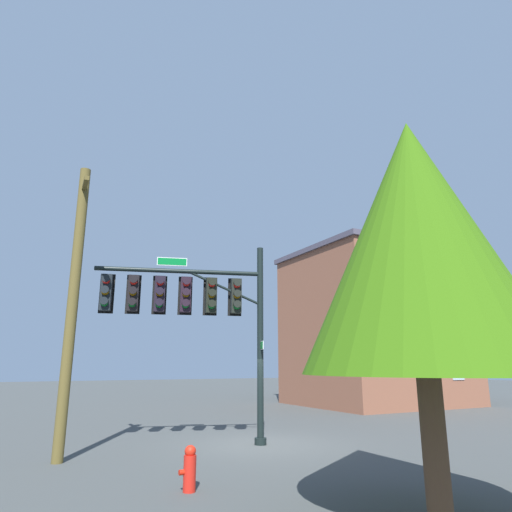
% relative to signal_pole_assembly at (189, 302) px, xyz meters
% --- Properties ---
extents(ground_plane, '(120.00, 120.00, 0.00)m').
position_rel_signal_pole_assembly_xyz_m(ground_plane, '(-2.19, 0.63, -4.24)').
color(ground_plane, '#404342').
extents(signal_pole_assembly, '(5.17, 2.10, 6.10)m').
position_rel_signal_pole_assembly_xyz_m(signal_pole_assembly, '(0.00, 0.00, 0.00)').
color(signal_pole_assembly, black).
rests_on(signal_pole_assembly, ground_plane).
extents(utility_pole, '(0.28, 1.80, 7.74)m').
position_rel_signal_pole_assembly_xyz_m(utility_pole, '(3.43, 0.62, -0.23)').
color(utility_pole, brown).
rests_on(utility_pole, ground_plane).
extents(fire_hydrant, '(0.33, 0.24, 0.83)m').
position_rel_signal_pole_assembly_xyz_m(fire_hydrant, '(1.40, 4.51, -3.83)').
color(fire_hydrant, red).
rests_on(fire_hydrant, ground_plane).
extents(tree_near, '(4.03, 4.03, 6.66)m').
position_rel_signal_pole_assembly_xyz_m(tree_near, '(-1.33, 8.00, 0.17)').
color(tree_near, brown).
rests_on(tree_near, ground_plane).
extents(brick_building, '(9.58, 8.29, 9.23)m').
position_rel_signal_pole_assembly_xyz_m(brick_building, '(-14.91, -8.16, 0.39)').
color(brick_building, brown).
rests_on(brick_building, ground_plane).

